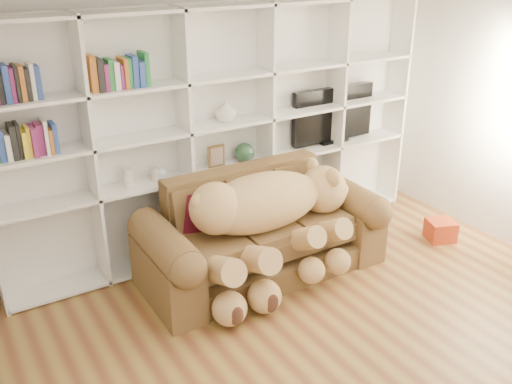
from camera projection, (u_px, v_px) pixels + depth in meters
floor at (380, 372)px, 4.17m from camera, size 5.00×5.00×0.00m
wall_back at (216, 113)px, 5.58m from camera, size 5.00×0.02×2.70m
bookshelf at (201, 125)px, 5.38m from camera, size 4.43×0.35×2.40m
sofa at (261, 237)px, 5.33m from camera, size 2.26×0.98×0.95m
teddy_bear at (268, 216)px, 5.03m from camera, size 1.76×0.95×1.02m
throw_pillow at (200, 214)px, 5.07m from camera, size 0.42×0.32×0.39m
gift_box at (441, 230)px, 5.99m from camera, size 0.34×0.33×0.22m
tv at (333, 115)px, 6.18m from camera, size 1.03×0.18×0.61m
picture_frame at (216, 156)px, 5.52m from camera, size 0.17×0.03×0.22m
green_vase at (245, 152)px, 5.68m from camera, size 0.20×0.20×0.20m
figurine_tall at (128, 178)px, 5.11m from camera, size 0.11×0.11×0.17m
figurine_short at (155, 174)px, 5.24m from camera, size 0.08×0.08×0.13m
snow_globe at (161, 173)px, 5.27m from camera, size 0.11×0.11×0.11m
shelf_vase at (226, 111)px, 5.40m from camera, size 0.26×0.26×0.21m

